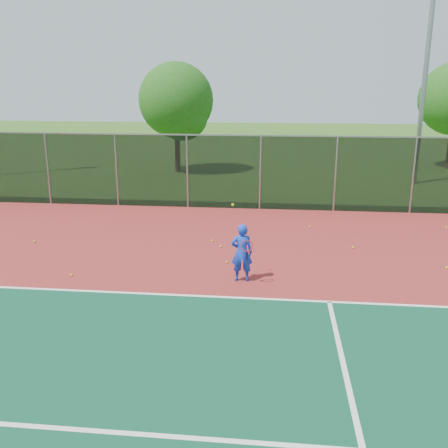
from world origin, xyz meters
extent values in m
plane|color=#2F5C1A|center=(0.00, 0.00, 0.00)|extent=(120.00, 120.00, 0.00)
cube|color=maroon|center=(0.00, 2.00, 0.01)|extent=(30.00, 20.00, 0.02)
cube|color=white|center=(2.00, 3.00, 0.03)|extent=(22.00, 0.10, 0.00)
cube|color=black|center=(0.00, 12.00, 1.52)|extent=(30.00, 0.04, 3.00)
cube|color=gray|center=(0.00, 12.00, 3.02)|extent=(30.00, 0.06, 0.06)
imported|color=blue|center=(-0.16, 4.15, 0.79)|extent=(0.58, 0.41, 1.53)
cylinder|color=black|center=(-0.01, 3.90, 0.79)|extent=(0.03, 0.15, 0.27)
torus|color=#A51414|center=(-0.01, 3.80, 1.09)|extent=(0.30, 0.13, 0.29)
sphere|color=yellow|center=(-0.41, 4.25, 2.03)|extent=(0.07, 0.07, 0.07)
sphere|color=yellow|center=(-1.01, 6.80, 0.06)|extent=(0.07, 0.07, 0.07)
sphere|color=yellow|center=(1.92, 9.40, 0.06)|extent=(0.07, 0.07, 0.07)
sphere|color=yellow|center=(-0.68, 5.40, 0.06)|extent=(0.07, 0.07, 0.07)
sphere|color=yellow|center=(-1.36, 7.35, 0.06)|extent=(0.07, 0.07, 0.07)
sphere|color=yellow|center=(3.12, 7.15, 0.06)|extent=(0.07, 0.07, 0.07)
sphere|color=yellow|center=(-7.10, 6.64, 0.06)|extent=(0.07, 0.07, 0.07)
sphere|color=yellow|center=(6.77, 9.85, 0.06)|extent=(0.07, 0.07, 0.07)
sphere|color=yellow|center=(5.46, 5.59, 0.06)|extent=(0.07, 0.07, 0.07)
sphere|color=yellow|center=(-4.72, 3.94, 0.06)|extent=(0.07, 0.07, 0.07)
cylinder|color=gray|center=(7.79, 18.45, 5.65)|extent=(0.24, 0.24, 11.31)
cylinder|color=#3C2615|center=(-5.13, 20.59, 1.19)|extent=(0.30, 0.30, 2.39)
sphere|color=#1C5015|center=(-5.13, 20.59, 4.11)|extent=(4.24, 4.24, 4.24)
sphere|color=#1C5015|center=(-4.73, 20.29, 3.32)|extent=(2.92, 2.92, 2.92)
camera|label=1|loc=(0.69, -8.04, 4.99)|focal=40.00mm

